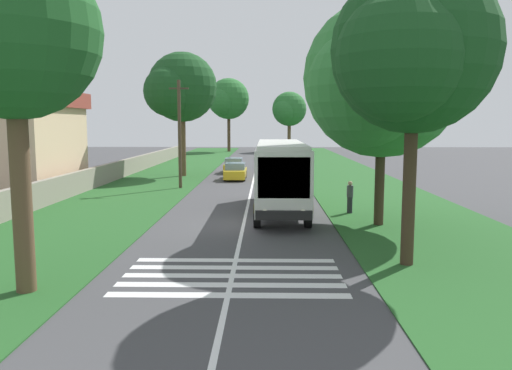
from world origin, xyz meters
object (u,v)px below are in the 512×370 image
Objects in this scene: pedestrian at (350,197)px; trailing_car_0 at (235,172)px; roadside_tree_left_2 at (228,100)px; roadside_building at (1,141)px; trailing_car_1 at (234,166)px; roadside_tree_left_0 at (180,89)px; trailing_car_2 at (273,162)px; roadside_tree_left_1 at (10,37)px; roadside_tree_right_2 at (378,83)px; roadside_tree_right_1 at (288,110)px; utility_pole at (180,133)px; coach_bus at (280,172)px; roadside_tree_right_0 at (408,56)px.

trailing_car_0 is at bearing 23.15° from pedestrian.
roadside_tree_left_2 reaches higher than roadside_building.
roadside_tree_left_0 is at bearing 128.24° from trailing_car_1.
trailing_car_2 is at bearing -16.09° from trailing_car_0.
roadside_tree_right_2 is at bearing -50.86° from roadside_tree_left_1.
roadside_tree_left_2 reaches higher than pedestrian.
roadside_tree_left_2 reaches higher than roadside_tree_right_1.
trailing_car_1 is at bearing -6.03° from roadside_tree_left_1.
trailing_car_0 is at bearing 21.36° from roadside_tree_right_2.
roadside_tree_right_2 reaches higher than roadside_building.
pedestrian is at bearing -134.05° from utility_pole.
roadside_tree_left_0 reaches higher than roadside_tree_left_1.
trailing_car_0 is 1.00× the size of trailing_car_1.
coach_bus reaches higher than trailing_car_0.
trailing_car_2 is 0.42× the size of roadside_tree_right_2.
utility_pole is (13.39, 11.27, -2.45)m from roadside_tree_right_2.
trailing_car_2 is 0.43× the size of roadside_tree_right_1.
roadside_tree_right_2 reaches higher than roadside_tree_right_0.
roadside_tree_left_1 is at bearing -151.31° from roadside_building.
roadside_tree_right_1 is (38.14, -6.90, 6.35)m from trailing_car_1.
roadside_tree_left_0 reaches higher than trailing_car_1.
roadside_tree_left_1 is at bearing 169.45° from trailing_car_2.
roadside_tree_left_2 is at bearing 10.38° from roadside_tree_right_2.
coach_bus is 27.80m from trailing_car_2.
roadside_tree_left_0 is 25.33m from roadside_tree_right_2.
trailing_car_1 is 12.95m from utility_pole.
roadside_tree_right_1 is (1.07, -10.24, -1.65)m from roadside_tree_left_2.
roadside_tree_right_0 is at bearing -166.66° from trailing_car_1.
roadside_tree_right_0 reaches higher than pedestrian.
roadside_tree_right_2 is at bearing -178.91° from roadside_tree_right_1.
trailing_car_1 is at bearing -14.64° from utility_pole.
trailing_car_1 is 38.08m from roadside_tree_left_2.
coach_bus reaches higher than pedestrian.
roadside_tree_right_2 reaches higher than utility_pole.
roadside_tree_right_0 is 22.96m from utility_pole.
roadside_tree_left_2 is 49.38m from utility_pole.
roadside_tree_left_1 reaches higher than utility_pole.
roadside_tree_right_1 is 63.63m from roadside_tree_right_2.
roadside_tree_right_0 is at bearing -179.27° from pedestrian.
roadside_tree_right_1 is at bearing -10.25° from trailing_car_1.
roadside_tree_right_2 is (-62.55, -11.46, -2.14)m from roadside_tree_left_2.
roadside_tree_left_0 is (-3.55, 4.50, 7.07)m from trailing_car_1.
roadside_tree_right_1 is at bearing -5.31° from trailing_car_2.
roadside_building is (-52.78, 21.80, -3.49)m from roadside_tree_right_1.
roadside_tree_right_0 is 28.73m from roadside_building.
roadside_tree_right_0 reaches higher than roadside_building.
roadside_tree_left_0 is 6.47× the size of pedestrian.
roadside_tree_left_2 is at bearing -12.60° from roadside_building.
roadside_tree_left_2 reaches higher than trailing_car_0.
roadside_tree_right_0 is 70.31m from roadside_tree_right_1.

